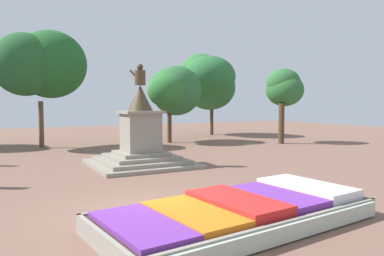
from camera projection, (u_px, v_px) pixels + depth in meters
ground_plane at (145, 212)px, 9.92m from camera, size 73.71×73.71×0.00m
flower_planter at (242, 212)px, 8.95m from camera, size 7.04×3.80×0.66m
statue_monument at (141, 143)px, 17.16m from camera, size 4.43×4.43×4.65m
park_tree_far_left at (39, 65)px, 23.40m from camera, size 5.74×4.45×7.47m
park_tree_behind_statue at (174, 89)px, 27.09m from camera, size 4.35×4.31×5.55m
park_tree_far_right at (284, 88)px, 26.79m from camera, size 2.64×2.78×5.32m
park_tree_mid_canopy at (207, 80)px, 32.92m from camera, size 5.23×5.41×7.19m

